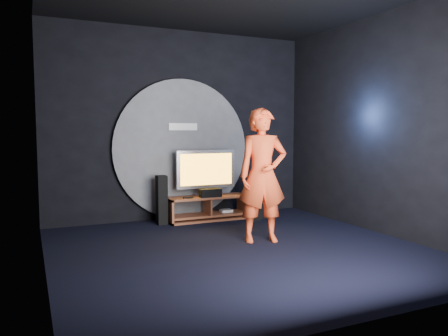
# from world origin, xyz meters

# --- Properties ---
(floor) EXTENTS (5.00, 5.00, 0.00)m
(floor) POSITION_xyz_m (0.00, 0.00, 0.00)
(floor) COLOR black
(floor) RESTS_ON ground
(back_wall) EXTENTS (5.00, 0.04, 3.50)m
(back_wall) POSITION_xyz_m (0.00, 2.50, 1.75)
(back_wall) COLOR black
(back_wall) RESTS_ON ground
(front_wall) EXTENTS (5.00, 0.04, 3.50)m
(front_wall) POSITION_xyz_m (0.00, -2.50, 1.75)
(front_wall) COLOR black
(front_wall) RESTS_ON ground
(left_wall) EXTENTS (0.04, 5.00, 3.50)m
(left_wall) POSITION_xyz_m (-2.50, 0.00, 1.75)
(left_wall) COLOR black
(left_wall) RESTS_ON ground
(right_wall) EXTENTS (0.04, 5.00, 3.50)m
(right_wall) POSITION_xyz_m (2.50, 0.00, 1.75)
(right_wall) COLOR black
(right_wall) RESTS_ON ground
(wall_disc_panel) EXTENTS (2.60, 0.11, 2.60)m
(wall_disc_panel) POSITION_xyz_m (0.00, 2.44, 1.30)
(wall_disc_panel) COLOR #515156
(wall_disc_panel) RESTS_ON ground
(media_console) EXTENTS (1.50, 0.45, 0.45)m
(media_console) POSITION_xyz_m (0.35, 2.05, 0.19)
(media_console) COLOR brown
(media_console) RESTS_ON ground
(tv) EXTENTS (1.13, 0.22, 0.84)m
(tv) POSITION_xyz_m (0.35, 2.12, 0.91)
(tv) COLOR #A5A6AC
(tv) RESTS_ON media_console
(center_speaker) EXTENTS (0.40, 0.15, 0.15)m
(center_speaker) POSITION_xyz_m (0.35, 1.90, 0.53)
(center_speaker) COLOR black
(center_speaker) RESTS_ON media_console
(remote) EXTENTS (0.18, 0.05, 0.02)m
(remote) POSITION_xyz_m (-0.07, 1.93, 0.46)
(remote) COLOR black
(remote) RESTS_ON media_console
(tower_speaker_left) EXTENTS (0.17, 0.19, 0.86)m
(tower_speaker_left) POSITION_xyz_m (-0.52, 2.05, 0.43)
(tower_speaker_left) COLOR black
(tower_speaker_left) RESTS_ON ground
(tower_speaker_right) EXTENTS (0.17, 0.19, 0.86)m
(tower_speaker_right) POSITION_xyz_m (1.13, 1.65, 0.43)
(tower_speaker_right) COLOR black
(tower_speaker_right) RESTS_ON ground
(subwoofer) EXTENTS (0.27, 0.27, 0.30)m
(subwoofer) POSITION_xyz_m (1.38, 1.85, 0.15)
(subwoofer) COLOR black
(subwoofer) RESTS_ON ground
(player) EXTENTS (0.82, 0.64, 1.98)m
(player) POSITION_xyz_m (0.52, 0.29, 0.99)
(player) COLOR #EF4920
(player) RESTS_ON ground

